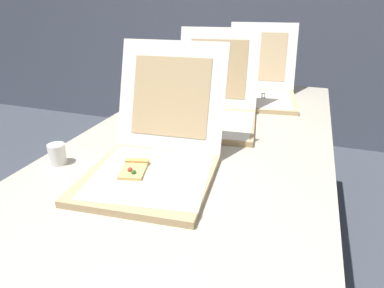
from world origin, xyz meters
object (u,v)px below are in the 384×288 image
object	(u,v)px
pizza_box_back	(259,89)
table	(200,152)
pizza_box_middle	(212,110)
cup_white_near_left	(57,154)
cup_white_mid	(130,117)
pizza_box_front	(153,158)

from	to	relation	value
pizza_box_back	table	bearing A→B (deg)	-108.24
pizza_box_middle	cup_white_near_left	size ratio (longest dim) A/B	8.05
pizza_box_back	cup_white_mid	distance (m)	0.76
cup_white_near_left	cup_white_mid	bearing A→B (deg)	83.15
cup_white_mid	table	bearing A→B (deg)	-13.47
pizza_box_front	cup_white_near_left	world-z (taller)	pizza_box_front
pizza_box_front	cup_white_mid	world-z (taller)	pizza_box_front
pizza_box_middle	cup_white_mid	world-z (taller)	pizza_box_middle
table	cup_white_near_left	world-z (taller)	cup_white_near_left
table	cup_white_near_left	size ratio (longest dim) A/B	29.46
pizza_box_middle	cup_white_near_left	xyz separation A→B (m)	(-0.39, -0.57, -0.02)
table	pizza_box_back	world-z (taller)	pizza_box_back
pizza_box_back	cup_white_mid	size ratio (longest dim) A/B	8.24
table	pizza_box_front	world-z (taller)	pizza_box_front
pizza_box_front	cup_white_mid	xyz separation A→B (m)	(-0.29, 0.37, -0.02)
table	pizza_box_middle	world-z (taller)	pizza_box_middle
pizza_box_front	pizza_box_back	size ratio (longest dim) A/B	0.96
pizza_box_back	cup_white_near_left	bearing A→B (deg)	-125.55
pizza_box_back	pizza_box_middle	bearing A→B (deg)	-116.17
pizza_box_front	pizza_box_back	distance (m)	0.98
pizza_box_front	pizza_box_middle	bearing A→B (deg)	79.95
cup_white_mid	cup_white_near_left	size ratio (longest dim) A/B	1.00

